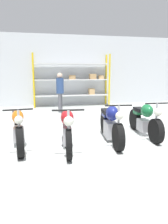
# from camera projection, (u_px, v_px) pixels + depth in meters

# --- Properties ---
(ground_plane) EXTENTS (30.00, 30.00, 0.00)m
(ground_plane) POSITION_uv_depth(u_px,v_px,m) (87.00, 142.00, 5.55)
(ground_plane) COLOR silver
(back_wall) EXTENTS (30.00, 0.08, 3.60)m
(back_wall) POSITION_uv_depth(u_px,v_px,m) (59.00, 71.00, 11.24)
(back_wall) COLOR silver
(back_wall) RESTS_ON ground_plane
(shelving_rack) EXTENTS (3.90, 0.63, 2.63)m
(shelving_rack) POSITION_uv_depth(u_px,v_px,m) (75.00, 80.00, 11.14)
(shelving_rack) COLOR yellow
(shelving_rack) RESTS_ON ground_plane
(motorcycle_orange) EXTENTS (0.60, 2.09, 1.02)m
(motorcycle_orange) POSITION_uv_depth(u_px,v_px,m) (18.00, 128.00, 5.15)
(motorcycle_orange) COLOR black
(motorcycle_orange) RESTS_ON ground_plane
(motorcycle_red) EXTENTS (0.64, 2.16, 1.03)m
(motorcycle_red) POSITION_uv_depth(u_px,v_px,m) (67.00, 128.00, 5.09)
(motorcycle_red) COLOR black
(motorcycle_red) RESTS_ON ground_plane
(motorcycle_blue) EXTENTS (0.60, 2.11, 1.05)m
(motorcycle_blue) POSITION_uv_depth(u_px,v_px,m) (111.00, 124.00, 5.58)
(motorcycle_blue) COLOR black
(motorcycle_blue) RESTS_ON ground_plane
(motorcycle_green) EXTENTS (0.57, 1.99, 1.02)m
(motorcycle_green) POSITION_uv_depth(u_px,v_px,m) (145.00, 120.00, 6.02)
(motorcycle_green) COLOR black
(motorcycle_green) RESTS_ON ground_plane
(person_browsing) EXTENTS (0.42, 0.42, 1.70)m
(person_browsing) POSITION_uv_depth(u_px,v_px,m) (60.00, 89.00, 9.43)
(person_browsing) COLOR #595960
(person_browsing) RESTS_ON ground_plane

